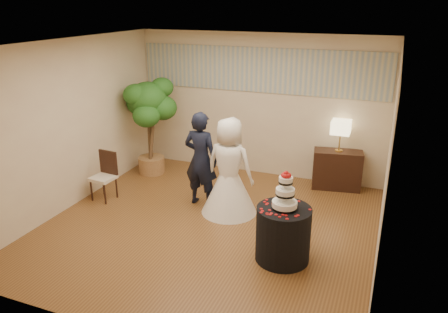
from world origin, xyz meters
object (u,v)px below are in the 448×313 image
at_px(wedding_cake, 285,190).
at_px(ficus_tree, 149,126).
at_px(groom, 201,159).
at_px(side_chair, 103,177).
at_px(bride, 229,166).
at_px(cake_table, 283,234).
at_px(console, 337,170).
at_px(table_lamp, 340,136).

xyz_separation_m(wedding_cake, ficus_tree, (-3.30, 2.12, -0.04)).
relative_size(groom, ficus_tree, 0.83).
bearing_deg(side_chair, bride, 14.63).
bearing_deg(side_chair, cake_table, -5.97).
bearing_deg(groom, console, -139.74).
bearing_deg(cake_table, bride, 138.19).
distance_m(bride, table_lamp, 2.27).
bearing_deg(console, cake_table, -107.12).
xyz_separation_m(groom, cake_table, (1.74, -1.17, -0.44)).
relative_size(console, ficus_tree, 0.45).
bearing_deg(wedding_cake, bride, 138.19).
bearing_deg(ficus_tree, cake_table, -32.81).
distance_m(wedding_cake, ficus_tree, 3.92).
xyz_separation_m(groom, wedding_cake, (1.74, -1.17, 0.21)).
relative_size(groom, console, 1.87).
distance_m(groom, wedding_cake, 2.11).
bearing_deg(console, groom, -153.22).
bearing_deg(wedding_cake, groom, 146.04).
xyz_separation_m(console, side_chair, (-3.77, -2.02, 0.06)).
distance_m(groom, console, 2.64).
bearing_deg(side_chair, ficus_tree, 90.11).
relative_size(wedding_cake, console, 0.60).
distance_m(cake_table, ficus_tree, 3.97).
xyz_separation_m(ficus_tree, side_chair, (-0.14, -1.42, -0.56)).
distance_m(console, side_chair, 4.28).
height_order(cake_table, wedding_cake, wedding_cake).
distance_m(cake_table, wedding_cake, 0.65).
relative_size(console, table_lamp, 1.53).
height_order(cake_table, table_lamp, table_lamp).
bearing_deg(ficus_tree, console, 9.44).
relative_size(bride, console, 1.84).
distance_m(table_lamp, ficus_tree, 3.69).
bearing_deg(cake_table, wedding_cake, 0.00).
height_order(groom, bride, groom).
height_order(console, side_chair, side_chair).
height_order(groom, side_chair, groom).
height_order(bride, table_lamp, bride).
relative_size(bride, table_lamp, 2.81).
relative_size(table_lamp, side_chair, 0.67).
distance_m(groom, cake_table, 2.15).
distance_m(groom, ficus_tree, 1.83).
distance_m(groom, table_lamp, 2.61).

